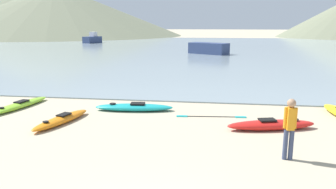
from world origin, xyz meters
The scene contains 11 objects.
bay_water centered at (0.00, 45.71, 0.03)m, with size 160.00×70.00×0.06m, color gray.
far_hill_left centered at (-55.70, 93.07, 7.65)m, with size 65.46×65.46×15.31m, color #6B7056.
far_hill_midleft centered at (-46.71, 91.75, 7.40)m, with size 75.45×75.45×14.81m, color #6B7056.
kayak_on_sand_0 centered at (-4.61, 6.81, 0.14)m, with size 1.32×2.99×0.32m.
kayak_on_sand_2 centered at (3.06, 7.14, 0.17)m, with size 3.24×1.42×0.39m.
kayak_on_sand_3 centered at (-2.35, 8.95, 0.15)m, with size 3.39×1.10×0.34m.
kayak_on_sand_4 centered at (-7.49, 8.63, 0.13)m, with size 1.26×3.55×0.30m.
person_near_foreground centered at (3.08, 4.52, 0.98)m, with size 0.35×0.25×1.71m.
moored_boat_1 centered at (0.24, 35.65, 0.72)m, with size 5.03×4.07×1.31m.
moored_boat_3 centered at (-21.78, 55.04, 0.77)m, with size 3.03×3.76×2.03m.
loose_paddle centered at (0.95, 8.43, 0.01)m, with size 2.79×0.42×0.03m.
Camera 1 is at (1.02, -4.30, 3.67)m, focal length 35.00 mm.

